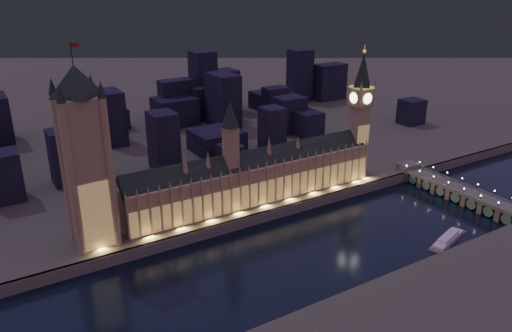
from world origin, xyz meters
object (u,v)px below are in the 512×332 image
palace_of_westminster (254,177)px  elizabeth_tower (360,105)px  westminster_bridge (454,191)px  victoria_tower (84,150)px  river_boat (448,239)px

palace_of_westminster → elizabeth_tower: bearing=0.1°
palace_of_westminster → westminster_bridge: 160.94m
palace_of_westminster → victoria_tower: bearing=179.9°
victoria_tower → river_boat: victoria_tower is taller
elizabeth_tower → palace_of_westminster: bearing=-179.9°
river_boat → palace_of_westminster: bearing=128.5°
palace_of_westminster → victoria_tower: 125.25m
elizabeth_tower → westminster_bridge: (45.39, -65.38, -61.81)m
palace_of_westminster → westminster_bridge: (145.73, -65.20, -20.38)m
victoria_tower → river_boat: 240.08m
victoria_tower → elizabeth_tower: victoria_tower is taller
palace_of_westminster → river_boat: bearing=-51.5°
westminster_bridge → river_boat: bearing=-144.6°
elizabeth_tower → westminster_bridge: elizabeth_tower is taller
palace_of_westminster → victoria_tower: victoria_tower is taller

